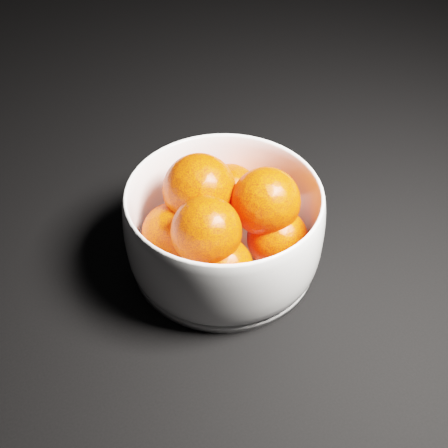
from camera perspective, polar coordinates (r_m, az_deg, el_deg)
name	(u,v)px	position (r m, az deg, el deg)	size (l,w,h in m)	color
bowl	(224,228)	(0.60, 0.00, -0.32)	(0.19, 0.19, 0.09)	white
orange_pile	(224,218)	(0.59, -0.02, 0.55)	(0.15, 0.15, 0.10)	#FF3103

